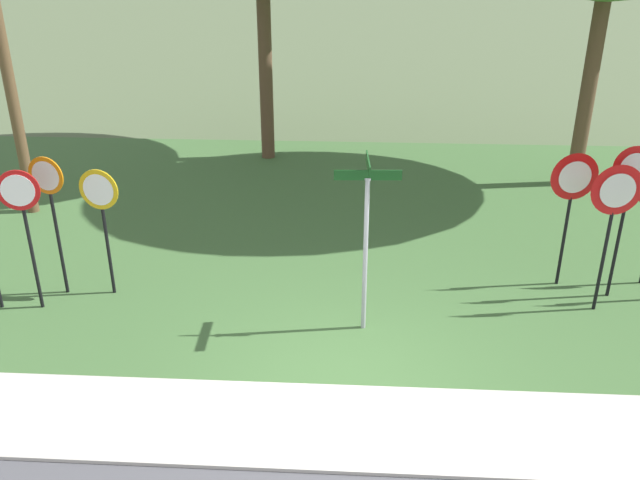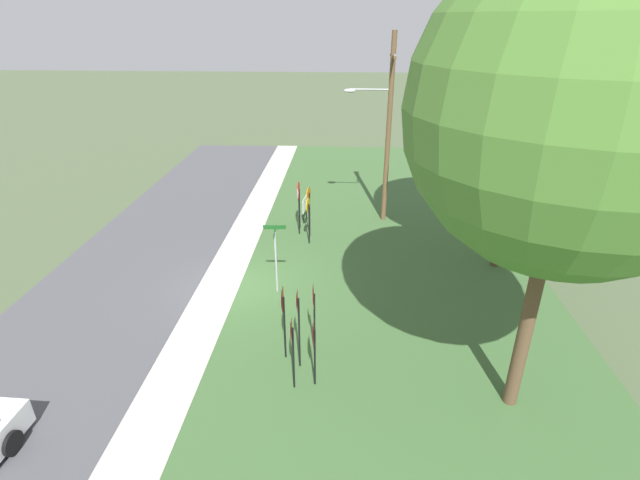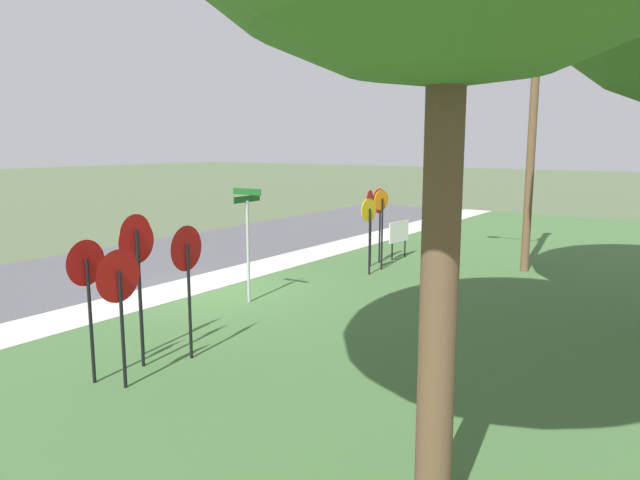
{
  "view_description": "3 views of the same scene",
  "coord_description": "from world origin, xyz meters",
  "px_view_note": "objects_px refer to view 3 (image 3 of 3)",
  "views": [
    {
      "loc": [
        0.07,
        -7.31,
        5.51
      ],
      "look_at": [
        -0.5,
        2.39,
        1.12
      ],
      "focal_mm": 37.03,
      "sensor_mm": 36.0,
      "label": 1
    },
    {
      "loc": [
        15.31,
        4.02,
        9.43
      ],
      "look_at": [
        -1.34,
        3.05,
        1.5
      ],
      "focal_mm": 26.22,
      "sensor_mm": 36.0,
      "label": 2
    },
    {
      "loc": [
        10.48,
        10.72,
        3.81
      ],
      "look_at": [
        -0.73,
        2.93,
        1.56
      ],
      "focal_mm": 32.8,
      "sensor_mm": 36.0,
      "label": 3
    }
  ],
  "objects_px": {
    "notice_board": "(399,234)",
    "stop_sign_near_right": "(369,220)",
    "stop_sign_near_left": "(382,213)",
    "yield_sign_center": "(137,254)",
    "stop_sign_far_left": "(379,209)",
    "street_name_post": "(248,235)",
    "stop_sign_far_center": "(370,212)",
    "yield_sign_near_left": "(118,286)",
    "yield_sign_far_right": "(137,254)",
    "yield_sign_far_left": "(187,260)",
    "utility_pole": "(528,107)",
    "yield_sign_near_right": "(86,277)"
  },
  "relations": [
    {
      "from": "notice_board",
      "to": "yield_sign_far_left",
      "type": "bearing_deg",
      "value": 12.57
    },
    {
      "from": "stop_sign_far_left",
      "to": "yield_sign_far_right",
      "type": "bearing_deg",
      "value": 8.32
    },
    {
      "from": "yield_sign_near_right",
      "to": "notice_board",
      "type": "height_order",
      "value": "yield_sign_near_right"
    },
    {
      "from": "street_name_post",
      "to": "yield_sign_near_left",
      "type": "bearing_deg",
      "value": 16.43
    },
    {
      "from": "yield_sign_near_left",
      "to": "utility_pole",
      "type": "relative_size",
      "value": 0.25
    },
    {
      "from": "stop_sign_far_center",
      "to": "yield_sign_center",
      "type": "distance_m",
      "value": 9.05
    },
    {
      "from": "yield_sign_far_right",
      "to": "stop_sign_near_left",
      "type": "bearing_deg",
      "value": 178.56
    },
    {
      "from": "yield_sign_far_left",
      "to": "yield_sign_far_right",
      "type": "bearing_deg",
      "value": -34.02
    },
    {
      "from": "yield_sign_near_left",
      "to": "yield_sign_far_right",
      "type": "distance_m",
      "value": 0.95
    },
    {
      "from": "street_name_post",
      "to": "utility_pole",
      "type": "height_order",
      "value": "utility_pole"
    },
    {
      "from": "yield_sign_near_left",
      "to": "yield_sign_center",
      "type": "xyz_separation_m",
      "value": [
        -1.11,
        -0.97,
        0.23
      ]
    },
    {
      "from": "street_name_post",
      "to": "yield_sign_center",
      "type": "bearing_deg",
      "value": 8.3
    },
    {
      "from": "utility_pole",
      "to": "street_name_post",
      "type": "bearing_deg",
      "value": -30.45
    },
    {
      "from": "stop_sign_far_center",
      "to": "yield_sign_center",
      "type": "relative_size",
      "value": 0.96
    },
    {
      "from": "stop_sign_near_right",
      "to": "stop_sign_far_center",
      "type": "relative_size",
      "value": 0.94
    },
    {
      "from": "stop_sign_far_left",
      "to": "yield_sign_far_right",
      "type": "distance_m",
      "value": 10.13
    },
    {
      "from": "yield_sign_near_left",
      "to": "utility_pole",
      "type": "distance_m",
      "value": 12.9
    },
    {
      "from": "stop_sign_far_left",
      "to": "utility_pole",
      "type": "relative_size",
      "value": 0.27
    },
    {
      "from": "yield_sign_far_left",
      "to": "yield_sign_center",
      "type": "height_order",
      "value": "yield_sign_center"
    },
    {
      "from": "utility_pole",
      "to": "notice_board",
      "type": "distance_m",
      "value": 5.56
    },
    {
      "from": "stop_sign_near_left",
      "to": "street_name_post",
      "type": "xyz_separation_m",
      "value": [
        5.06,
        -0.82,
        -0.08
      ]
    },
    {
      "from": "stop_sign_near_right",
      "to": "stop_sign_far_center",
      "type": "distance_m",
      "value": 1.16
    },
    {
      "from": "yield_sign_far_left",
      "to": "utility_pole",
      "type": "height_order",
      "value": "utility_pole"
    },
    {
      "from": "stop_sign_near_right",
      "to": "stop_sign_far_center",
      "type": "height_order",
      "value": "stop_sign_far_center"
    },
    {
      "from": "stop_sign_near_right",
      "to": "utility_pole",
      "type": "bearing_deg",
      "value": 140.08
    },
    {
      "from": "yield_sign_near_left",
      "to": "yield_sign_far_left",
      "type": "distance_m",
      "value": 1.5
    },
    {
      "from": "yield_sign_far_right",
      "to": "utility_pole",
      "type": "distance_m",
      "value": 12.23
    },
    {
      "from": "stop_sign_far_left",
      "to": "yield_sign_center",
      "type": "height_order",
      "value": "yield_sign_center"
    },
    {
      "from": "notice_board",
      "to": "stop_sign_near_right",
      "type": "bearing_deg",
      "value": 14.46
    },
    {
      "from": "stop_sign_far_center",
      "to": "street_name_post",
      "type": "distance_m",
      "value": 5.28
    },
    {
      "from": "stop_sign_far_left",
      "to": "yield_sign_far_right",
      "type": "xyz_separation_m",
      "value": [
        10.08,
        0.99,
        0.21
      ]
    },
    {
      "from": "yield_sign_far_right",
      "to": "utility_pole",
      "type": "xyz_separation_m",
      "value": [
        -11.48,
        3.08,
        2.87
      ]
    },
    {
      "from": "stop_sign_near_right",
      "to": "yield_sign_center",
      "type": "xyz_separation_m",
      "value": [
        8.02,
        -0.09,
        0.25
      ]
    },
    {
      "from": "stop_sign_near_left",
      "to": "yield_sign_center",
      "type": "relative_size",
      "value": 0.98
    },
    {
      "from": "yield_sign_far_left",
      "to": "notice_board",
      "type": "relative_size",
      "value": 1.91
    },
    {
      "from": "yield_sign_near_right",
      "to": "notice_board",
      "type": "distance_m",
      "value": 12.03
    },
    {
      "from": "stop_sign_far_left",
      "to": "street_name_post",
      "type": "relative_size",
      "value": 0.87
    },
    {
      "from": "stop_sign_near_left",
      "to": "stop_sign_far_left",
      "type": "xyz_separation_m",
      "value": [
        -0.87,
        -0.57,
        0.01
      ]
    },
    {
      "from": "stop_sign_far_center",
      "to": "yield_sign_far_right",
      "type": "xyz_separation_m",
      "value": [
        9.41,
        0.94,
        0.25
      ]
    },
    {
      "from": "stop_sign_far_left",
      "to": "street_name_post",
      "type": "height_order",
      "value": "street_name_post"
    },
    {
      "from": "stop_sign_far_left",
      "to": "utility_pole",
      "type": "bearing_deg",
      "value": 111.84
    },
    {
      "from": "utility_pole",
      "to": "yield_sign_far_left",
      "type": "bearing_deg",
      "value": -14.09
    },
    {
      "from": "stop_sign_far_left",
      "to": "yield_sign_far_left",
      "type": "height_order",
      "value": "yield_sign_far_left"
    },
    {
      "from": "notice_board",
      "to": "street_name_post",
      "type": "bearing_deg",
      "value": 2.37
    },
    {
      "from": "stop_sign_far_left",
      "to": "yield_sign_far_left",
      "type": "relative_size",
      "value": 1.0
    },
    {
      "from": "stop_sign_near_right",
      "to": "yield_sign_center",
      "type": "distance_m",
      "value": 8.03
    },
    {
      "from": "stop_sign_far_left",
      "to": "yield_sign_center",
      "type": "bearing_deg",
      "value": 5.73
    },
    {
      "from": "stop_sign_far_center",
      "to": "yield_sign_near_left",
      "type": "xyz_separation_m",
      "value": [
        10.15,
        1.43,
        -0.08
      ]
    },
    {
      "from": "stop_sign_near_left",
      "to": "stop_sign_far_center",
      "type": "relative_size",
      "value": 1.02
    },
    {
      "from": "yield_sign_near_right",
      "to": "notice_board",
      "type": "relative_size",
      "value": 1.85
    }
  ]
}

